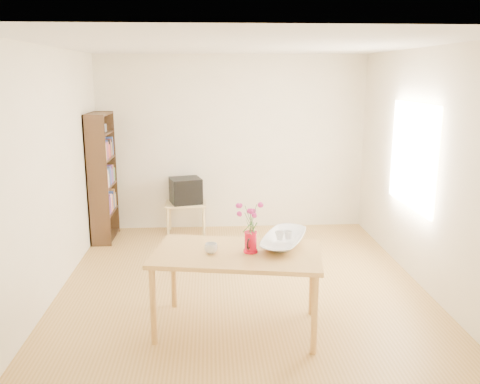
{
  "coord_description": "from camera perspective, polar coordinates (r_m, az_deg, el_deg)",
  "views": [
    {
      "loc": [
        -0.34,
        -5.33,
        2.31
      ],
      "look_at": [
        0.0,
        0.3,
        1.0
      ],
      "focal_mm": 38.0,
      "sensor_mm": 36.0,
      "label": 1
    }
  ],
  "objects": [
    {
      "name": "teacup_b",
      "position": [
        4.78,
        5.46,
        -3.51
      ],
      "size": [
        0.09,
        0.09,
        0.07
      ],
      "primitive_type": "imported",
      "rotation": [
        0.0,
        0.0,
        1.98
      ],
      "color": "white",
      "rests_on": "bowl"
    },
    {
      "name": "television",
      "position": [
        7.51,
        -6.12,
        0.22
      ],
      "size": [
        0.51,
        0.49,
        0.37
      ],
      "rotation": [
        0.0,
        0.0,
        0.26
      ],
      "color": "black",
      "rests_on": "tv_stand"
    },
    {
      "name": "table",
      "position": [
        4.63,
        -0.29,
        -7.6
      ],
      "size": [
        1.63,
        1.1,
        0.75
      ],
      "rotation": [
        0.0,
        0.0,
        -0.17
      ],
      "color": "#BA853F",
      "rests_on": "ground"
    },
    {
      "name": "teacup_a",
      "position": [
        4.75,
        4.49,
        -3.58
      ],
      "size": [
        0.09,
        0.09,
        0.07
      ],
      "primitive_type": "imported",
      "rotation": [
        0.0,
        0.0,
        0.3
      ],
      "color": "white",
      "rests_on": "bowl"
    },
    {
      "name": "tv_stand",
      "position": [
        7.56,
        -6.07,
        -1.74
      ],
      "size": [
        0.6,
        0.45,
        0.46
      ],
      "color": "tan",
      "rests_on": "ground"
    },
    {
      "name": "flowers",
      "position": [
        4.49,
        1.21,
        -2.74
      ],
      "size": [
        0.22,
        0.22,
        0.31
      ],
      "primitive_type": null,
      "color": "#E3359B",
      "rests_on": "pitcher"
    },
    {
      "name": "bookshelf",
      "position": [
        7.39,
        -15.16,
        1.14
      ],
      "size": [
        0.28,
        0.7,
        1.8
      ],
      "color": "black",
      "rests_on": "ground"
    },
    {
      "name": "bowl",
      "position": [
        4.74,
        4.98,
        -3.03
      ],
      "size": [
        0.68,
        0.68,
        0.5
      ],
      "primitive_type": "imported",
      "rotation": [
        0.0,
        0.0,
        -0.37
      ],
      "color": "white",
      "rests_on": "table"
    },
    {
      "name": "mug",
      "position": [
        4.57,
        -3.27,
        -6.32
      ],
      "size": [
        0.13,
        0.13,
        0.09
      ],
      "primitive_type": "imported",
      "rotation": [
        0.0,
        0.0,
        3.22
      ],
      "color": "white",
      "rests_on": "table"
    },
    {
      "name": "pitcher",
      "position": [
        4.57,
        1.19,
        -5.73
      ],
      "size": [
        0.13,
        0.2,
        0.19
      ],
      "rotation": [
        0.0,
        0.0,
        -0.32
      ],
      "color": "red",
      "rests_on": "table"
    },
    {
      "name": "room",
      "position": [
        5.44,
        0.49,
        2.39
      ],
      "size": [
        4.5,
        4.5,
        4.5
      ],
      "color": "#A5793A",
      "rests_on": "ground"
    }
  ]
}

